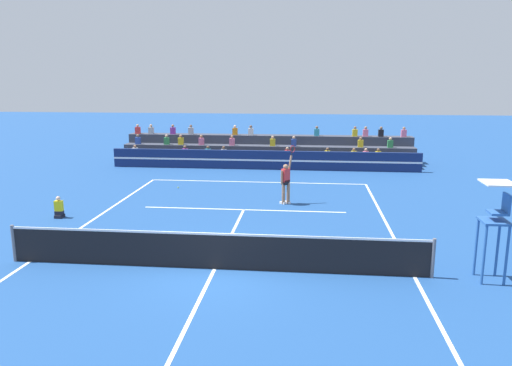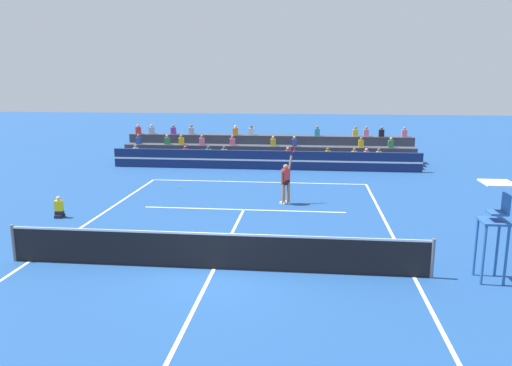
% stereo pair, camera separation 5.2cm
% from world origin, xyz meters
% --- Properties ---
extents(ground_plane, '(120.00, 120.00, 0.00)m').
position_xyz_m(ground_plane, '(0.00, 0.00, 0.00)').
color(ground_plane, navy).
extents(court_lines, '(11.10, 23.90, 0.01)m').
position_xyz_m(court_lines, '(0.00, 0.00, 0.00)').
color(court_lines, white).
rests_on(court_lines, ground).
extents(tennis_net, '(12.00, 0.10, 1.10)m').
position_xyz_m(tennis_net, '(0.00, 0.00, 0.54)').
color(tennis_net, slate).
rests_on(tennis_net, ground).
extents(sponsor_banner_wall, '(18.00, 0.26, 1.10)m').
position_xyz_m(sponsor_banner_wall, '(0.00, 15.55, 0.55)').
color(sponsor_banner_wall, navy).
rests_on(sponsor_banner_wall, ground).
extents(bleacher_stand, '(18.13, 2.85, 2.28)m').
position_xyz_m(bleacher_stand, '(-0.00, 18.09, 0.66)').
color(bleacher_stand, '#383D4C').
rests_on(bleacher_stand, ground).
extents(umpire_chair, '(0.76, 0.84, 2.67)m').
position_xyz_m(umpire_chair, '(7.46, -0.00, 1.72)').
color(umpire_chair, '#285699').
rests_on(umpire_chair, ground).
extents(ball_kid_courtside, '(0.30, 0.36, 0.84)m').
position_xyz_m(ball_kid_courtside, '(-6.90, 4.54, 0.33)').
color(ball_kid_courtside, black).
rests_on(ball_kid_courtside, ground).
extents(tennis_player, '(0.64, 0.72, 2.50)m').
position_xyz_m(tennis_player, '(1.65, 7.60, 0.99)').
color(tennis_player, '#9E7051').
rests_on(tennis_player, ground).
extents(tennis_ball, '(0.07, 0.07, 0.07)m').
position_xyz_m(tennis_ball, '(-3.69, 10.09, 0.03)').
color(tennis_ball, '#C6DB33').
rests_on(tennis_ball, ground).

